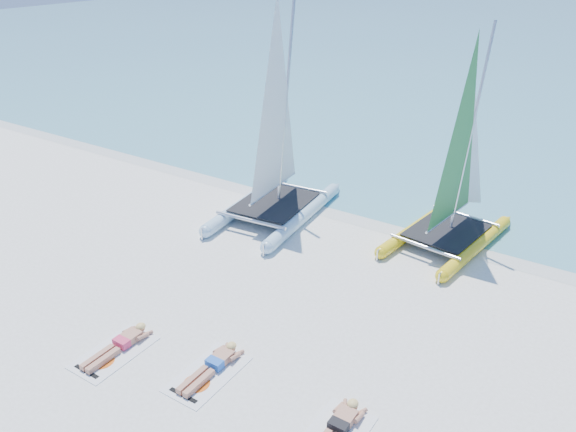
# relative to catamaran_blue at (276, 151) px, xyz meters

# --- Properties ---
(ground) EXTENTS (140.00, 140.00, 0.00)m
(ground) POSITION_rel_catamaran_blue_xyz_m (3.26, -4.17, -2.20)
(ground) COLOR white
(ground) RESTS_ON ground
(wet_sand_strip) EXTENTS (140.00, 1.40, 0.01)m
(wet_sand_strip) POSITION_rel_catamaran_blue_xyz_m (3.26, 1.33, -2.19)
(wet_sand_strip) COLOR silver
(wet_sand_strip) RESTS_ON ground
(catamaran_blue) EXTENTS (3.07, 5.61, 7.36)m
(catamaran_blue) POSITION_rel_catamaran_blue_xyz_m (0.00, 0.00, 0.00)
(catamaran_blue) COLOR #BADFF5
(catamaran_blue) RESTS_ON ground
(catamaran_yellow) EXTENTS (2.89, 5.22, 6.50)m
(catamaran_yellow) POSITION_rel_catamaran_blue_xyz_m (5.49, 1.61, -0.15)
(catamaran_yellow) COLOR yellow
(catamaran_yellow) RESTS_ON ground
(towel_a) EXTENTS (1.00, 1.85, 0.02)m
(towel_a) POSITION_rel_catamaran_blue_xyz_m (1.00, -7.84, -2.19)
(towel_a) COLOR white
(towel_a) RESTS_ON ground
(sunbather_a) EXTENTS (0.37, 1.73, 0.26)m
(sunbather_a) POSITION_rel_catamaran_blue_xyz_m (1.00, -7.65, -2.08)
(sunbather_a) COLOR tan
(sunbather_a) RESTS_ON towel_a
(towel_b) EXTENTS (1.00, 1.85, 0.02)m
(towel_b) POSITION_rel_catamaran_blue_xyz_m (3.18, -7.24, -2.19)
(towel_b) COLOR white
(towel_b) RESTS_ON ground
(sunbather_b) EXTENTS (0.37, 1.73, 0.26)m
(sunbather_b) POSITION_rel_catamaran_blue_xyz_m (3.18, -7.05, -2.08)
(sunbather_b) COLOR tan
(sunbather_b) RESTS_ON towel_b
(sunbather_c) EXTENTS (0.37, 1.73, 0.26)m
(sunbather_c) POSITION_rel_catamaran_blue_xyz_m (6.21, -7.13, -2.08)
(sunbather_c) COLOR tan
(sunbather_c) RESTS_ON towel_c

